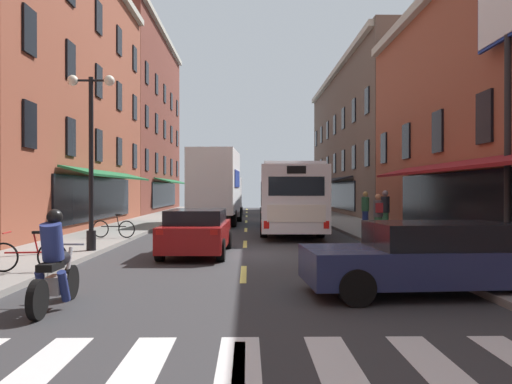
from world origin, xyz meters
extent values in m
cube|color=#333335|center=(0.00, 0.00, -0.05)|extent=(34.80, 80.00, 0.10)
cube|color=#DBCC4C|center=(0.00, -10.00, 0.00)|extent=(0.14, 2.40, 0.01)
cube|color=#DBCC4C|center=(0.00, -3.50, 0.00)|extent=(0.14, 2.40, 0.01)
cube|color=#DBCC4C|center=(0.00, 3.00, 0.00)|extent=(0.14, 2.40, 0.01)
cube|color=#DBCC4C|center=(0.00, 9.50, 0.00)|extent=(0.14, 2.40, 0.01)
cube|color=#DBCC4C|center=(0.00, 16.00, 0.00)|extent=(0.14, 2.40, 0.01)
cube|color=#DBCC4C|center=(0.00, 22.50, 0.00)|extent=(0.14, 2.40, 0.01)
cube|color=#DBCC4C|center=(0.00, 29.00, 0.00)|extent=(0.14, 2.40, 0.01)
cube|color=#DBCC4C|center=(0.00, 35.50, 0.00)|extent=(0.14, 2.40, 0.01)
cube|color=silver|center=(-2.20, -10.00, 0.00)|extent=(0.50, 2.80, 0.01)
cube|color=silver|center=(-1.10, -10.00, 0.00)|extent=(0.50, 2.80, 0.01)
cube|color=silver|center=(0.00, -10.00, 0.00)|extent=(0.50, 2.80, 0.01)
cube|color=silver|center=(1.10, -10.00, 0.00)|extent=(0.50, 2.80, 0.01)
cube|color=silver|center=(2.20, -10.00, 0.00)|extent=(0.50, 2.80, 0.01)
cube|color=gray|center=(-5.90, 0.00, 0.07)|extent=(3.00, 80.00, 0.14)
cube|color=gray|center=(5.90, 0.00, 0.07)|extent=(3.00, 80.00, 0.14)
cube|color=brown|center=(-11.40, 10.00, 6.92)|extent=(8.00, 19.90, 13.85)
cube|color=black|center=(-7.36, 10.00, 1.55)|extent=(0.10, 12.00, 2.10)
cube|color=#1E6638|center=(-6.65, 10.00, 2.75)|extent=(1.38, 11.20, 0.44)
cube|color=black|center=(-7.36, 2.00, 4.20)|extent=(0.10, 1.00, 1.60)
cube|color=black|center=(-7.36, 6.00, 4.20)|extent=(0.10, 1.00, 1.60)
cube|color=black|center=(-7.36, 10.00, 4.20)|extent=(0.10, 1.00, 1.60)
cube|color=black|center=(-7.36, 14.00, 4.20)|extent=(0.10, 1.00, 1.60)
cube|color=black|center=(-7.36, 18.00, 4.20)|extent=(0.10, 1.00, 1.60)
cube|color=black|center=(-7.36, 2.00, 7.40)|extent=(0.10, 1.00, 1.60)
cube|color=black|center=(-7.36, 6.00, 7.40)|extent=(0.10, 1.00, 1.60)
cube|color=black|center=(-7.36, 10.00, 7.40)|extent=(0.10, 1.00, 1.60)
cube|color=black|center=(-7.36, 14.00, 7.40)|extent=(0.10, 1.00, 1.60)
cube|color=black|center=(-7.36, 18.00, 7.40)|extent=(0.10, 1.00, 1.60)
cube|color=black|center=(-7.36, 10.00, 10.60)|extent=(0.10, 1.00, 1.60)
cube|color=black|center=(-7.36, 14.00, 10.60)|extent=(0.10, 1.00, 1.60)
cube|color=black|center=(-7.36, 18.00, 10.60)|extent=(0.10, 1.00, 1.60)
cube|color=brown|center=(-11.40, 30.00, 8.03)|extent=(8.00, 19.90, 16.06)
cube|color=#B2AD9E|center=(-7.30, 30.00, 15.71)|extent=(0.44, 19.40, 0.40)
cube|color=black|center=(-7.36, 30.00, 1.55)|extent=(0.10, 12.00, 2.10)
cube|color=#1E6638|center=(-6.65, 30.00, 2.75)|extent=(1.38, 11.20, 0.44)
cube|color=black|center=(-7.36, 22.00, 4.20)|extent=(0.10, 1.00, 1.60)
cube|color=black|center=(-7.36, 26.00, 4.20)|extent=(0.10, 1.00, 1.60)
cube|color=black|center=(-7.36, 30.00, 4.20)|extent=(0.10, 1.00, 1.60)
cube|color=black|center=(-7.36, 34.00, 4.20)|extent=(0.10, 1.00, 1.60)
cube|color=black|center=(-7.36, 38.00, 4.20)|extent=(0.10, 1.00, 1.60)
cube|color=black|center=(-7.36, 22.00, 7.40)|extent=(0.10, 1.00, 1.60)
cube|color=black|center=(-7.36, 26.00, 7.40)|extent=(0.10, 1.00, 1.60)
cube|color=black|center=(-7.36, 30.00, 7.40)|extent=(0.10, 1.00, 1.60)
cube|color=black|center=(-7.36, 34.00, 7.40)|extent=(0.10, 1.00, 1.60)
cube|color=black|center=(-7.36, 38.00, 7.40)|extent=(0.10, 1.00, 1.60)
cube|color=black|center=(-7.36, 22.00, 10.60)|extent=(0.10, 1.00, 1.60)
cube|color=black|center=(-7.36, 26.00, 10.60)|extent=(0.10, 1.00, 1.60)
cube|color=black|center=(-7.36, 30.00, 10.60)|extent=(0.10, 1.00, 1.60)
cube|color=black|center=(-7.36, 34.00, 10.60)|extent=(0.10, 1.00, 1.60)
cube|color=black|center=(-7.36, 38.00, 10.60)|extent=(0.10, 1.00, 1.60)
cube|color=black|center=(7.36, 0.00, 1.55)|extent=(0.10, 16.00, 2.10)
cube|color=maroon|center=(6.65, 0.00, 2.75)|extent=(1.38, 14.93, 0.44)
cube|color=black|center=(7.36, 0.00, 4.20)|extent=(0.10, 1.00, 1.60)
cube|color=black|center=(7.36, 3.81, 4.20)|extent=(0.10, 1.00, 1.60)
cube|color=black|center=(7.36, 7.62, 4.20)|extent=(0.10, 1.00, 1.60)
cube|color=black|center=(7.36, 11.43, 4.20)|extent=(0.10, 1.00, 1.60)
cube|color=brown|center=(11.40, 26.67, 6.00)|extent=(8.00, 26.57, 12.00)
cube|color=#B2AD9E|center=(7.30, 26.67, 11.65)|extent=(0.44, 26.07, 0.40)
cube|color=black|center=(7.36, 26.67, 1.55)|extent=(0.10, 16.00, 2.10)
cube|color=black|center=(6.65, 26.67, 2.75)|extent=(1.38, 14.93, 0.44)
cube|color=black|center=(7.36, 15.24, 4.20)|extent=(0.10, 1.00, 1.60)
cube|color=black|center=(7.36, 19.05, 4.20)|extent=(0.10, 1.00, 1.60)
cube|color=black|center=(7.36, 22.86, 4.20)|extent=(0.10, 1.00, 1.60)
cube|color=black|center=(7.36, 26.67, 4.20)|extent=(0.10, 1.00, 1.60)
cube|color=black|center=(7.36, 30.48, 4.20)|extent=(0.10, 1.00, 1.60)
cube|color=black|center=(7.36, 34.29, 4.20)|extent=(0.10, 1.00, 1.60)
cube|color=black|center=(7.36, 38.10, 4.20)|extent=(0.10, 1.00, 1.60)
cube|color=black|center=(7.36, 15.24, 7.40)|extent=(0.10, 1.00, 1.60)
cube|color=black|center=(7.36, 19.05, 7.40)|extent=(0.10, 1.00, 1.60)
cube|color=black|center=(7.36, 22.86, 7.40)|extent=(0.10, 1.00, 1.60)
cube|color=black|center=(7.36, 26.67, 7.40)|extent=(0.10, 1.00, 1.60)
cube|color=black|center=(7.36, 30.48, 7.40)|extent=(0.10, 1.00, 1.60)
cube|color=black|center=(7.36, 34.29, 7.40)|extent=(0.10, 1.00, 1.60)
cube|color=black|center=(7.36, 38.10, 7.40)|extent=(0.10, 1.00, 1.60)
cylinder|color=black|center=(7.05, -1.98, 3.13)|extent=(0.18, 0.18, 5.98)
cylinder|color=black|center=(7.05, -1.98, 0.26)|extent=(0.40, 0.40, 0.24)
cube|color=navy|center=(7.05, -1.98, 6.89)|extent=(0.10, 3.31, 1.70)
cube|color=silver|center=(6.99, -1.98, 6.89)|extent=(0.04, 3.15, 1.54)
cube|color=silver|center=(7.11, -1.98, 6.89)|extent=(0.04, 3.15, 1.54)
cube|color=silver|center=(2.02, 8.95, 1.64)|extent=(2.84, 11.89, 2.58)
cube|color=silver|center=(2.02, 8.95, 2.99)|extent=(2.61, 10.68, 0.16)
cube|color=black|center=(2.03, 9.25, 1.82)|extent=(2.82, 9.49, 0.96)
cube|color=maroon|center=(2.02, 8.95, 0.60)|extent=(2.86, 11.49, 0.36)
cube|color=black|center=(2.17, 14.83, 1.82)|extent=(2.25, 0.18, 1.10)
cube|color=black|center=(1.88, 3.08, 2.11)|extent=(2.05, 0.17, 0.70)
cube|color=silver|center=(1.88, 3.07, 1.11)|extent=(2.15, 0.15, 0.64)
cube|color=black|center=(1.88, 3.07, 2.71)|extent=(0.70, 0.12, 0.28)
cube|color=red|center=(0.78, 3.09, 0.70)|extent=(0.20, 0.08, 0.28)
cube|color=red|center=(2.97, 3.03, 0.70)|extent=(0.20, 0.08, 0.28)
cylinder|color=black|center=(0.94, 12.90, 0.50)|extent=(0.32, 1.01, 1.00)
cylinder|color=black|center=(3.29, 12.84, 0.50)|extent=(0.32, 1.01, 1.00)
cylinder|color=black|center=(0.76, 5.57, 0.50)|extent=(0.32, 1.01, 1.00)
cylinder|color=black|center=(3.11, 5.51, 0.50)|extent=(0.32, 1.01, 1.00)
cube|color=white|center=(-1.51, 16.19, 1.55)|extent=(2.42, 2.53, 2.40)
cube|color=black|center=(-1.45, 17.36, 2.40)|extent=(2.00, 0.20, 0.80)
cube|color=white|center=(-1.71, 12.30, 2.41)|extent=(2.67, 5.49, 3.41)
cube|color=navy|center=(-0.49, 12.24, 2.58)|extent=(0.22, 3.22, 0.90)
cube|color=black|center=(-1.65, 13.51, 0.55)|extent=(2.27, 7.48, 0.24)
cylinder|color=black|center=(-2.62, 16.05, 0.45)|extent=(0.32, 0.91, 0.90)
cylinder|color=black|center=(-0.42, 15.94, 0.45)|extent=(0.32, 0.91, 0.90)
cylinder|color=black|center=(-2.85, 11.55, 0.45)|extent=(0.32, 0.91, 0.90)
cylinder|color=black|center=(-0.65, 11.44, 0.45)|extent=(0.32, 0.91, 0.90)
cube|color=silver|center=(-1.36, 23.17, 0.58)|extent=(2.00, 4.38, 0.68)
cube|color=black|center=(-1.37, 23.00, 1.14)|extent=(1.79, 2.38, 0.50)
cube|color=red|center=(-2.18, 21.04, 0.82)|extent=(0.20, 0.06, 0.14)
cube|color=red|center=(-0.65, 21.01, 0.82)|extent=(0.20, 0.06, 0.14)
cylinder|color=black|center=(-2.22, 24.66, 0.32)|extent=(0.24, 0.65, 0.64)
cylinder|color=black|center=(-0.43, 24.61, 0.32)|extent=(0.24, 0.65, 0.64)
cylinder|color=black|center=(-2.29, 21.73, 0.32)|extent=(0.24, 0.65, 0.64)
cylinder|color=black|center=(-0.50, 21.68, 0.32)|extent=(0.24, 0.65, 0.64)
cube|color=maroon|center=(-1.45, 0.10, 0.60)|extent=(1.90, 4.48, 0.72)
cube|color=black|center=(-1.45, -0.08, 1.16)|extent=(1.68, 2.43, 0.45)
cube|color=red|center=(-2.22, -2.08, 0.86)|extent=(0.20, 0.06, 0.14)
cube|color=red|center=(-0.79, -2.12, 0.86)|extent=(0.20, 0.06, 0.14)
cylinder|color=black|center=(-2.25, 1.63, 0.32)|extent=(0.24, 0.65, 0.64)
cylinder|color=black|center=(-0.57, 1.59, 0.32)|extent=(0.24, 0.65, 0.64)
cylinder|color=black|center=(-2.33, -1.40, 0.32)|extent=(0.24, 0.65, 0.64)
cylinder|color=black|center=(-0.64, -1.44, 0.32)|extent=(0.24, 0.65, 0.64)
cube|color=navy|center=(3.56, -5.88, 0.56)|extent=(4.86, 2.14, 0.64)
cube|color=black|center=(3.75, -5.87, 1.11)|extent=(2.67, 1.84, 0.51)
cylinder|color=black|center=(1.94, -6.86, 0.32)|extent=(0.65, 0.26, 0.64)
cylinder|color=black|center=(1.83, -5.13, 0.32)|extent=(0.65, 0.26, 0.64)
cylinder|color=black|center=(5.17, -4.91, 0.32)|extent=(0.65, 0.26, 0.64)
cylinder|color=black|center=(-3.09, -6.20, 0.31)|extent=(0.10, 0.62, 0.62)
cylinder|color=black|center=(-3.09, -7.65, 0.31)|extent=(0.12, 0.62, 0.62)
cylinder|color=#B2B2B7|center=(-3.09, -6.32, 0.61)|extent=(0.07, 0.33, 0.68)
ellipsoid|color=black|center=(-3.09, -6.75, 0.81)|extent=(0.32, 0.56, 0.28)
cube|color=black|center=(-3.09, -7.15, 0.74)|extent=(0.26, 0.56, 0.12)
cube|color=#B2B2B7|center=(-3.09, -6.93, 0.40)|extent=(0.24, 0.40, 0.30)
cylinder|color=#B2B2B7|center=(-3.09, -6.42, 1.02)|extent=(0.62, 0.04, 0.04)
cylinder|color=navy|center=(-3.09, -7.08, 1.13)|extent=(0.34, 0.46, 0.66)
sphere|color=black|center=(-3.09, -6.97, 1.53)|extent=(0.26, 0.26, 0.26)
cylinder|color=navy|center=(-3.27, -7.05, 0.40)|extent=(0.14, 0.36, 0.56)
cylinder|color=navy|center=(-2.91, -7.05, 0.40)|extent=(0.14, 0.36, 0.56)
torus|color=black|center=(-5.58, 4.15, 0.47)|extent=(0.66, 0.14, 0.66)
torus|color=black|center=(-4.54, 3.99, 0.47)|extent=(0.66, 0.14, 0.66)
cylinder|color=black|center=(-5.06, 4.07, 0.57)|extent=(0.99, 0.19, 0.04)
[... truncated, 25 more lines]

